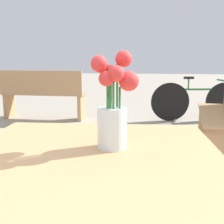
# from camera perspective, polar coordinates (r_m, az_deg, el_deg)

# --- Properties ---
(table_front) EXTENTS (0.90, 0.96, 0.74)m
(table_front) POSITION_cam_1_polar(r_m,az_deg,el_deg) (0.91, -4.81, -15.19)
(table_front) COLOR tan
(table_front) RESTS_ON ground_plane
(flower_vase) EXTENTS (0.15, 0.14, 0.33)m
(flower_vase) POSITION_cam_1_polar(r_m,az_deg,el_deg) (0.93, 0.20, 0.62)
(flower_vase) COLOR silver
(flower_vase) RESTS_ON table_front
(bench_middle) EXTENTS (0.54, 1.46, 0.85)m
(bench_middle) POSITION_cam_1_polar(r_m,az_deg,el_deg) (3.31, 21.76, -0.25)
(bench_middle) COLOR tan
(bench_middle) RESTS_ON ground_plane
(bench_far) EXTENTS (1.46, 0.39, 0.85)m
(bench_far) POSITION_cam_1_polar(r_m,az_deg,el_deg) (4.99, -13.92, 3.65)
(bench_far) COLOR tan
(bench_far) RESTS_ON ground_plane
(bicycle) EXTENTS (1.57, 0.46, 0.75)m
(bicycle) POSITION_cam_1_polar(r_m,az_deg,el_deg) (4.99, 17.01, 2.20)
(bicycle) COLOR black
(bicycle) RESTS_ON ground_plane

